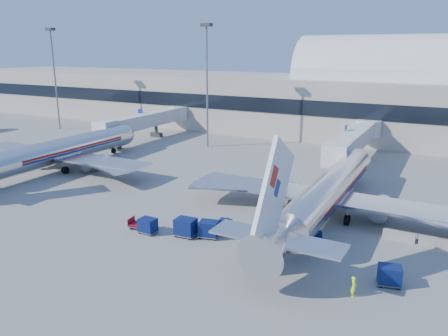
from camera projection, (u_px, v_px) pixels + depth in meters
The scene contains 20 objects.
ground at pixel (227, 215), 49.46m from camera, with size 260.00×260.00×0.00m, color gray.
terminal at pixel (287, 96), 101.24m from camera, with size 170.00×28.15×21.00m.
airliner_main at pixel (327, 193), 47.98m from camera, with size 32.00×37.26×12.07m.
airliner_mid at pixel (57, 152), 67.03m from camera, with size 32.00×37.26×12.07m.
jetbridge_near at pixel (356, 139), 71.18m from camera, with size 4.40×27.50×6.25m.
jetbridge_mid at pixel (149, 120), 90.23m from camera, with size 4.40×27.50×6.25m.
mast_far_west at pixel (54, 64), 98.27m from camera, with size 2.00×1.20×22.60m.
mast_west at pixel (207, 68), 80.13m from camera, with size 2.00×1.20×22.60m.
barrier_near at pixel (399, 236), 42.87m from camera, with size 3.00×0.55×0.90m, color #9E9E96.
barrier_mid at pixel (436, 243), 41.38m from camera, with size 3.00×0.55×0.90m, color #9E9E96.
tug_lead at pixel (230, 228), 44.28m from camera, with size 2.26×2.01×1.33m.
tug_right at pixel (317, 240), 41.47m from camera, with size 2.24×2.38×1.43m.
tug_left at pixel (225, 224), 45.30m from camera, with size 1.50×2.26×1.35m.
cart_train_a at pixel (209, 229), 43.36m from camera, with size 2.23×1.89×1.71m.
cart_train_b at pixel (186, 227), 43.64m from camera, with size 2.21×1.74×1.85m.
cart_train_c at pixel (148, 225), 44.42m from camera, with size 1.83×1.42×1.57m.
cart_solo_near at pixel (259, 261), 36.63m from camera, with size 2.55×2.28×1.85m.
cart_solo_far at pixel (390, 275), 34.63m from camera, with size 2.14×1.82×1.63m.
cart_open_red at pixel (139, 225), 45.65m from camera, with size 2.14×1.63×0.53m.
ramp_worker at pixel (354, 286), 33.07m from camera, with size 0.60×0.39×1.63m, color #B7F91A.
Camera 1 is at (21.43, -41.01, 18.26)m, focal length 35.00 mm.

